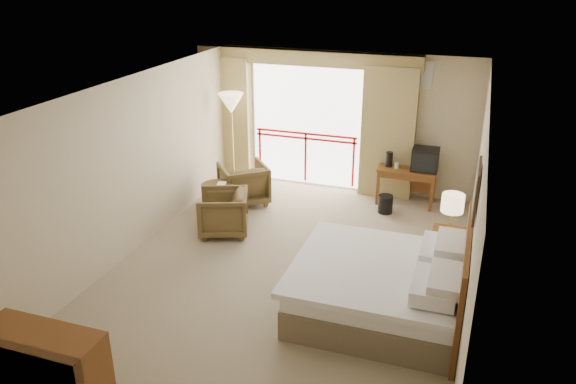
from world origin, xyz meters
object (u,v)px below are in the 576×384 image
at_px(tv, 425,160).
at_px(side_table, 218,195).
at_px(desk, 407,175).
at_px(armchair_far, 244,202).
at_px(wastebasket, 385,204).
at_px(dresser, 43,370).
at_px(nightstand, 446,253).
at_px(table_lamp, 453,204).
at_px(armchair_near, 224,232).
at_px(bed, 382,287).
at_px(floor_lamp, 231,107).

distance_m(tv, side_table, 3.79).
relative_size(desk, armchair_far, 1.27).
height_order(tv, wastebasket, tv).
distance_m(armchair_far, dresser, 5.48).
bearing_deg(tv, nightstand, -79.81).
bearing_deg(tv, wastebasket, -141.81).
bearing_deg(tv, table_lamp, -79.51).
bearing_deg(armchair_near, tv, 105.62).
height_order(desk, armchair_far, desk).
distance_m(table_lamp, dresser, 5.52).
xyz_separation_m(nightstand, desk, (-0.91, 2.44, 0.21)).
bearing_deg(side_table, armchair_far, 76.00).
bearing_deg(armchair_far, nightstand, 119.41).
xyz_separation_m(desk, armchair_far, (-2.89, -0.99, -0.54)).
bearing_deg(nightstand, desk, 109.91).
distance_m(nightstand, tv, 2.53).
height_order(nightstand, dresser, dresser).
xyz_separation_m(bed, desk, (-0.20, 3.71, 0.17)).
bearing_deg(tv, side_table, -157.89).
bearing_deg(bed, armchair_near, 153.80).
relative_size(nightstand, floor_lamp, 0.35).
bearing_deg(armchair_near, desk, 109.20).
distance_m(nightstand, wastebasket, 2.21).
height_order(table_lamp, floor_lamp, floor_lamp).
bearing_deg(floor_lamp, wastebasket, -4.85).
bearing_deg(armchair_near, armchair_far, 167.07).
relative_size(armchair_near, dresser, 0.63).
relative_size(nightstand, tv, 1.41).
bearing_deg(nightstand, bed, -119.82).
bearing_deg(nightstand, dresser, -133.06).
relative_size(bed, nightstand, 3.21).
bearing_deg(side_table, tv, 26.31).
height_order(nightstand, armchair_near, nightstand).
xyz_separation_m(bed, dresser, (-2.96, -2.75, 0.05)).
bearing_deg(bed, desk, 93.13).
distance_m(wastebasket, side_table, 3.03).
relative_size(tv, floor_lamp, 0.25).
relative_size(nightstand, armchair_near, 0.82).
relative_size(armchair_near, floor_lamp, 0.42).
relative_size(desk, side_table, 1.75).
relative_size(tv, armchair_near, 0.58).
bearing_deg(dresser, desk, 68.88).
bearing_deg(nightstand, armchair_far, 158.53).
relative_size(tv, wastebasket, 1.43).
xyz_separation_m(tv, floor_lamp, (-3.69, -0.27, 0.73)).
relative_size(desk, dresser, 0.83).
bearing_deg(desk, tv, -10.01).
bearing_deg(desk, bed, -86.73).
distance_m(wastebasket, floor_lamp, 3.45).
relative_size(desk, tv, 2.27).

